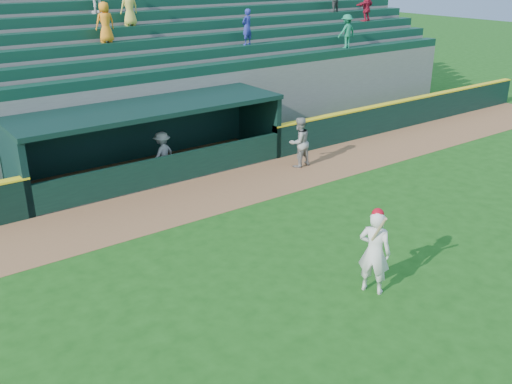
{
  "coord_description": "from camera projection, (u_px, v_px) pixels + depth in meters",
  "views": [
    {
      "loc": [
        -8.29,
        -9.7,
        7.01
      ],
      "look_at": [
        0.0,
        1.6,
        1.3
      ],
      "focal_mm": 40.0,
      "sensor_mm": 36.0,
      "label": 1
    }
  ],
  "objects": [
    {
      "name": "ground",
      "position": [
        293.0,
        259.0,
        14.43
      ],
      "size": [
        120.0,
        120.0,
        0.0
      ],
      "primitive_type": "plane",
      "color": "#174C13",
      "rests_on": "ground"
    },
    {
      "name": "warning_track",
      "position": [
        195.0,
        198.0,
        18.09
      ],
      "size": [
        40.0,
        3.0,
        0.01
      ],
      "primitive_type": "cube",
      "color": "brown",
      "rests_on": "ground"
    },
    {
      "name": "field_wall_right",
      "position": [
        409.0,
        113.0,
        25.81
      ],
      "size": [
        15.5,
        0.3,
        1.2
      ],
      "primitive_type": "cube",
      "color": "black",
      "rests_on": "ground"
    },
    {
      "name": "wall_stripe_right",
      "position": [
        411.0,
        99.0,
        25.57
      ],
      "size": [
        15.5,
        0.32,
        0.06
      ],
      "primitive_type": "cube",
      "color": "yellow",
      "rests_on": "field_wall_right"
    },
    {
      "name": "dugout_player_front",
      "position": [
        299.0,
        142.0,
        20.57
      ],
      "size": [
        0.92,
        0.73,
        1.83
      ],
      "primitive_type": "imported",
      "rotation": [
        0.0,
        0.0,
        3.18
      ],
      "color": "gray",
      "rests_on": "ground"
    },
    {
      "name": "dugout_player_inside",
      "position": [
        162.0,
        154.0,
        19.7
      ],
      "size": [
        1.17,
        0.92,
        1.59
      ],
      "primitive_type": "imported",
      "rotation": [
        0.0,
        0.0,
        3.51
      ],
      "color": "#ABABA6",
      "rests_on": "ground"
    },
    {
      "name": "dugout",
      "position": [
        148.0,
        135.0,
        19.9
      ],
      "size": [
        9.4,
        2.8,
        2.46
      ],
      "color": "#61615D",
      "rests_on": "ground"
    },
    {
      "name": "stands",
      "position": [
        96.0,
        84.0,
        22.93
      ],
      "size": [
        34.5,
        6.25,
        7.46
      ],
      "color": "slate",
      "rests_on": "ground"
    },
    {
      "name": "batter_at_plate",
      "position": [
        375.0,
        251.0,
        12.66
      ],
      "size": [
        0.76,
        0.9,
        2.07
      ],
      "color": "silver",
      "rests_on": "ground"
    }
  ]
}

